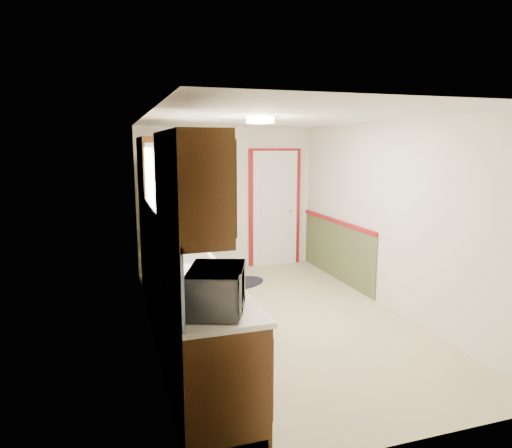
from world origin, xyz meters
TOP-DOWN VIEW (x-y plane):
  - room_shell at (0.00, 0.00)m, footprint 3.20×5.20m
  - kitchen_run at (-1.24, -0.29)m, footprint 0.63×4.00m
  - back_wall_trim at (0.99, 2.21)m, footprint 1.12×2.30m
  - ceiling_fixture at (-0.30, -0.20)m, footprint 0.30×0.30m
  - microwave at (-1.20, -1.95)m, footprint 0.48×0.63m
  - refrigerator at (-1.02, 1.84)m, footprint 0.87×0.84m
  - rug at (-0.10, 1.52)m, footprint 1.10×0.93m
  - cooktop at (-1.19, 1.40)m, footprint 0.53×0.64m

SIDE VIEW (x-z plane):
  - rug at x=-0.10m, z-range 0.00..0.01m
  - kitchen_run at x=-1.24m, z-range -0.29..1.91m
  - back_wall_trim at x=0.99m, z-range -0.15..1.93m
  - cooktop at x=-1.19m, z-range 0.94..0.96m
  - refrigerator at x=-1.02m, z-range 0.00..1.91m
  - microwave at x=-1.20m, z-range 0.94..1.32m
  - room_shell at x=0.00m, z-range -0.06..2.46m
  - ceiling_fixture at x=-0.30m, z-range 2.33..2.39m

